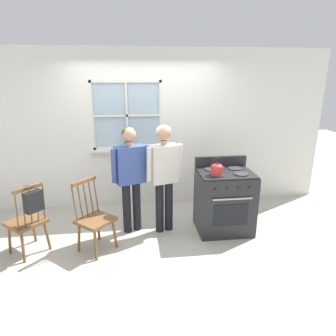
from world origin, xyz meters
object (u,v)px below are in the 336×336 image
person_elderly_left (130,171)px  person_teen_center (164,169)px  chair_near_wall (95,220)px  handbag (33,201)px  chair_by_window (27,222)px  potted_plant (126,146)px  stove (224,201)px  kettle (217,169)px

person_elderly_left → person_teen_center: 0.48m
chair_near_wall → handbag: (-0.69, -0.13, 0.36)m
chair_by_window → handbag: bearing=90.0°
person_elderly_left → potted_plant: bearing=74.1°
person_teen_center → stove: 1.03m
person_teen_center → stove: bearing=-21.3°
chair_near_wall → person_teen_center: (0.97, 0.40, 0.55)m
person_elderly_left → handbag: (-1.18, -0.58, -0.15)m
chair_by_window → stove: 2.74m
person_elderly_left → potted_plant: size_ratio=6.66×
chair_near_wall → stove: stove is taller
stove → potted_plant: (-1.43, 1.06, 0.63)m
chair_near_wall → potted_plant: 1.59m
chair_by_window → handbag: (0.17, -0.16, 0.36)m
handbag → stove: bearing=9.8°
chair_near_wall → kettle: size_ratio=3.93×
person_teen_center → handbag: size_ratio=5.24×
chair_near_wall → person_elderly_left: person_elderly_left is taller
chair_by_window → chair_near_wall: same height
chair_near_wall → potted_plant: potted_plant is taller
chair_by_window → stove: (2.73, 0.28, 0.03)m
stove → chair_by_window: bearing=-174.0°
stove → chair_near_wall: bearing=-170.4°
kettle → potted_plant: size_ratio=1.04×
chair_by_window → person_elderly_left: bearing=149.7°
potted_plant → stove: bearing=-36.6°
person_elderly_left → potted_plant: (-0.06, 0.93, 0.15)m
chair_near_wall → chair_by_window: bearing=130.0°
person_elderly_left → kettle: person_elderly_left is taller
kettle → potted_plant: potted_plant is taller
handbag → person_elderly_left: bearing=26.0°
chair_by_window → person_teen_center: person_teen_center is taller
chair_by_window → potted_plant: (1.30, 1.35, 0.66)m
chair_near_wall → person_elderly_left: size_ratio=0.62×
chair_by_window → person_teen_center: (1.84, 0.37, 0.55)m
stove → potted_plant: 1.89m
person_elderly_left → kettle: bearing=-32.2°
chair_by_window → kettle: 2.62m
chair_by_window → chair_near_wall: size_ratio=1.00×
chair_by_window → potted_plant: 1.98m
handbag → potted_plant: bearing=53.3°
chair_near_wall → potted_plant: (0.43, 1.38, 0.66)m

